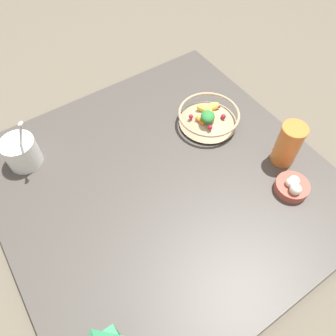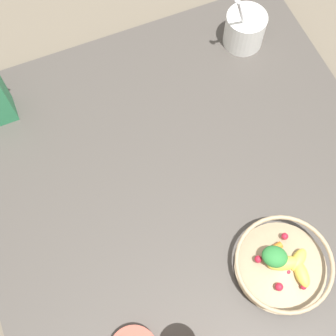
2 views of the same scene
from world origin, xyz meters
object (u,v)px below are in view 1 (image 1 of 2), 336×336
yogurt_tub (21,151)px  fruit_bowl (208,117)px  drinking_cup (288,144)px  garlic_bowl (292,187)px

yogurt_tub → fruit_bowl: bearing=71.7°
drinking_cup → yogurt_tub: bearing=-123.2°
fruit_bowl → drinking_cup: drinking_cup is taller
fruit_bowl → yogurt_tub: size_ratio=0.98×
garlic_bowl → drinking_cup: bearing=147.3°
drinking_cup → garlic_bowl: drinking_cup is taller
yogurt_tub → drinking_cup: yogurt_tub is taller
yogurt_tub → garlic_bowl: size_ratio=2.14×
fruit_bowl → garlic_bowl: 0.39m
yogurt_tub → garlic_bowl: yogurt_tub is taller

